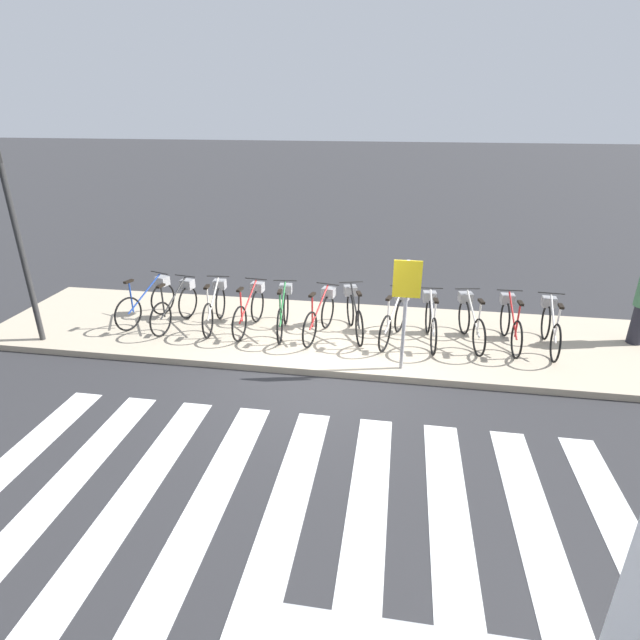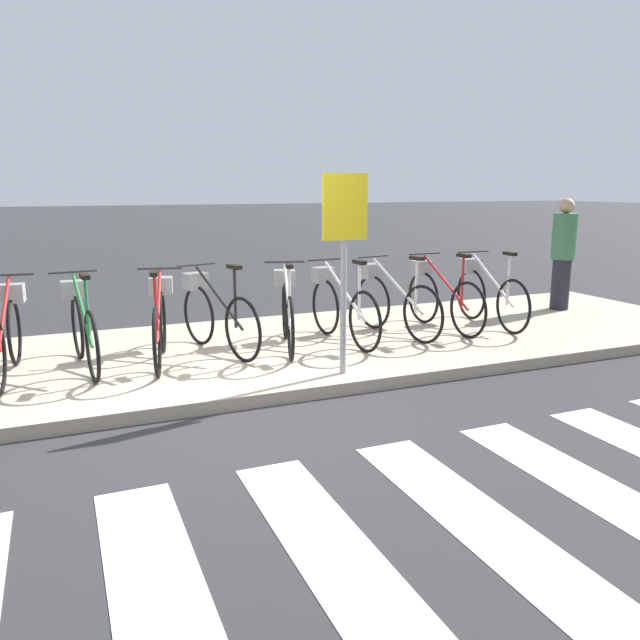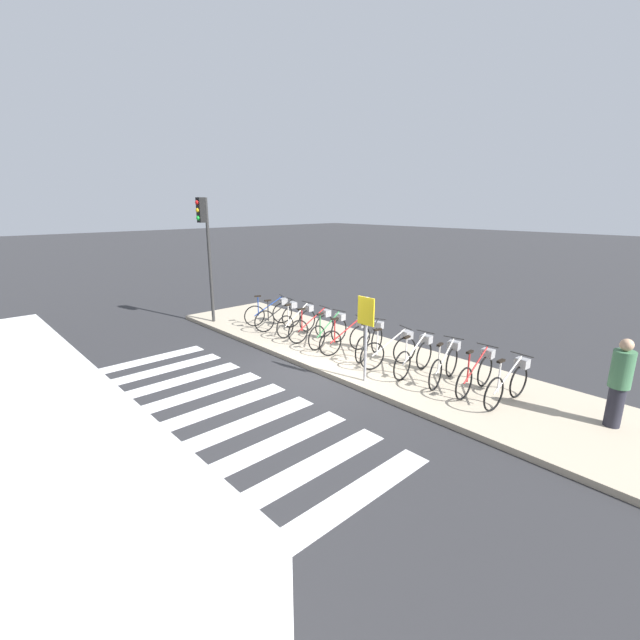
# 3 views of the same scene
# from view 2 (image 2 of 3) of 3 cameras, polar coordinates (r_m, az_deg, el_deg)

# --- Properties ---
(ground_plane) EXTENTS (120.00, 120.00, 0.00)m
(ground_plane) POSITION_cam_2_polar(r_m,az_deg,el_deg) (5.40, -8.55, -8.36)
(ground_plane) COLOR #2D2D30
(sidewalk) EXTENTS (13.59, 3.12, 0.12)m
(sidewalk) POSITION_cam_2_polar(r_m,az_deg,el_deg) (6.84, -11.82, -3.56)
(sidewalk) COLOR #B7A88E
(sidewalk) RESTS_ON ground_plane
(parked_bicycle_3) EXTENTS (0.46, 1.60, 0.98)m
(parked_bicycle_3) POSITION_cam_2_polar(r_m,az_deg,el_deg) (6.54, -26.70, -0.86)
(parked_bicycle_3) COLOR black
(parked_bicycle_3) RESTS_ON sidewalk
(parked_bicycle_4) EXTENTS (0.46, 1.60, 0.98)m
(parked_bicycle_4) POSITION_cam_2_polar(r_m,az_deg,el_deg) (6.52, -20.92, -0.40)
(parked_bicycle_4) COLOR black
(parked_bicycle_4) RESTS_ON sidewalk
(parked_bicycle_5) EXTENTS (0.51, 1.57, 0.98)m
(parked_bicycle_5) POSITION_cam_2_polar(r_m,az_deg,el_deg) (6.52, -14.42, 0.03)
(parked_bicycle_5) COLOR black
(parked_bicycle_5) RESTS_ON sidewalk
(parked_bicycle_6) EXTENTS (0.59, 1.55, 0.98)m
(parked_bicycle_6) POSITION_cam_2_polar(r_m,az_deg,el_deg) (6.80, -9.60, 0.75)
(parked_bicycle_6) COLOR black
(parked_bicycle_6) RESTS_ON sidewalk
(parked_bicycle_7) EXTENTS (0.59, 1.55, 0.98)m
(parked_bicycle_7) POSITION_cam_2_polar(r_m,az_deg,el_deg) (6.88, -3.03, 1.03)
(parked_bicycle_7) COLOR black
(parked_bicycle_7) RESTS_ON sidewalk
(parked_bicycle_8) EXTENTS (0.46, 1.60, 0.98)m
(parked_bicycle_8) POSITION_cam_2_polar(r_m,az_deg,el_deg) (7.15, 1.85, 1.46)
(parked_bicycle_8) COLOR black
(parked_bicycle_8) RESTS_ON sidewalk
(parked_bicycle_9) EXTENTS (0.47, 1.58, 0.98)m
(parked_bicycle_9) POSITION_cam_2_polar(r_m,az_deg,el_deg) (7.54, 6.57, 1.95)
(parked_bicycle_9) COLOR black
(parked_bicycle_9) RESTS_ON sidewalk
(parked_bicycle_10) EXTENTS (0.46, 1.60, 0.98)m
(parked_bicycle_10) POSITION_cam_2_polar(r_m,az_deg,el_deg) (7.93, 10.94, 2.31)
(parked_bicycle_10) COLOR black
(parked_bicycle_10) RESTS_ON sidewalk
(parked_bicycle_11) EXTENTS (0.46, 1.60, 0.98)m
(parked_bicycle_11) POSITION_cam_2_polar(r_m,az_deg,el_deg) (8.29, 15.04, 2.54)
(parked_bicycle_11) COLOR black
(parked_bicycle_11) RESTS_ON sidewalk
(pedestrian) EXTENTS (0.34, 0.34, 1.59)m
(pedestrian) POSITION_cam_2_polar(r_m,az_deg,el_deg) (9.64, 21.34, 5.80)
(pedestrian) COLOR #23232D
(pedestrian) RESTS_ON sidewalk
(sign_post) EXTENTS (0.44, 0.07, 1.88)m
(sign_post) POSITION_cam_2_polar(r_m,az_deg,el_deg) (5.77, 2.24, 7.38)
(sign_post) COLOR #99999E
(sign_post) RESTS_ON sidewalk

